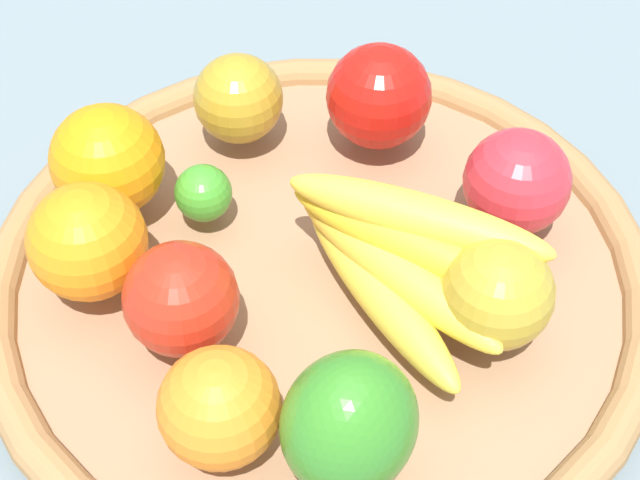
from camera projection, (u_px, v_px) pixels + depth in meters
ground_plane at (320, 292)px, 0.69m from camera, size 2.40×2.40×0.00m
basket at (320, 277)px, 0.68m from camera, size 0.47×0.47×0.03m
orange_1 at (219, 408)px, 0.54m from camera, size 0.08×0.08×0.07m
apple_4 at (498, 291)px, 0.60m from camera, size 0.08×0.08×0.07m
lime_0 at (205, 191)px, 0.68m from camera, size 0.06×0.06×0.04m
apple_2 at (517, 182)px, 0.66m from camera, size 0.08×0.08×0.07m
banana_bunch at (401, 255)px, 0.62m from camera, size 0.18×0.12×0.07m
apple_1 at (181, 299)px, 0.60m from camera, size 0.08×0.08×0.07m
apple_3 at (238, 99)px, 0.73m from camera, size 0.08×0.08×0.07m
bell_pepper at (349, 424)px, 0.53m from camera, size 0.10×0.10×0.09m
orange_0 at (87, 242)px, 0.62m from camera, size 0.11×0.11×0.08m
apple_0 at (379, 96)px, 0.72m from camera, size 0.11×0.11×0.08m
orange_2 at (107, 161)px, 0.67m from camera, size 0.10×0.10×0.08m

